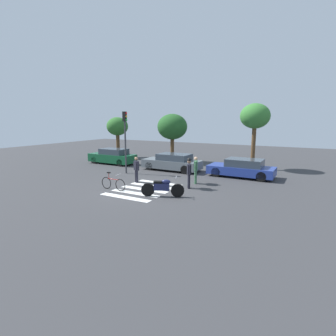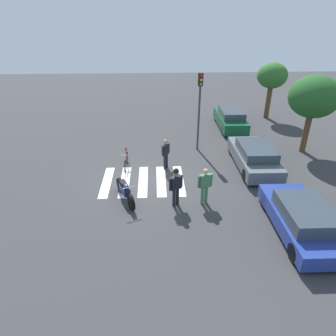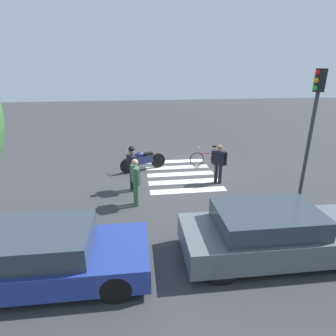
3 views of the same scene
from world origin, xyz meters
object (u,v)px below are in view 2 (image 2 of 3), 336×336
Objects in this scene: car_blue_hatchback at (302,218)px; leaning_bicycle at (126,161)px; officer_on_foot at (166,152)px; traffic_light_pole at (200,100)px; car_green_compact at (230,119)px; pedestrian_bystander at (205,184)px; police_motorcycle at (125,191)px; car_grey_coupe at (254,156)px; officer_by_motorcycle at (176,184)px.

leaning_bicycle is at bearing -128.77° from car_blue_hatchback.
car_blue_hatchback is at bearing 41.60° from officer_on_foot.
car_green_compact is at bearing 142.52° from traffic_light_pole.
car_green_compact is at bearing 160.54° from pedestrian_bystander.
traffic_light_pole is (-7.91, -2.86, 2.41)m from car_blue_hatchback.
traffic_light_pole is at bearing -37.48° from car_green_compact.
police_motorcycle is at bearing -36.76° from car_green_compact.
car_green_compact reaches higher than leaning_bicycle.
car_blue_hatchback is at bearing 19.88° from traffic_light_pole.
police_motorcycle is 7.28m from car_grey_coupe.
car_grey_coupe is 5.43m from car_blue_hatchback.
traffic_light_pole is at bearing 118.51° from leaning_bicycle.
officer_by_motorcycle reaches higher than police_motorcycle.
car_green_compact is (-9.68, 4.64, -0.38)m from officer_by_motorcycle.
leaning_bicycle is 0.39× the size of car_green_compact.
car_green_compact is 5.30m from traffic_light_pole.
traffic_light_pole is at bearing 139.46° from officer_on_foot.
officer_on_foot is (-3.01, 1.92, 0.46)m from police_motorcycle.
leaning_bicycle is 0.37× the size of car_grey_coupe.
police_motorcycle is 0.47× the size of traffic_light_pole.
car_blue_hatchback reaches higher than leaning_bicycle.
pedestrian_bystander is 0.37× the size of car_grey_coupe.
officer_on_foot is 0.37× the size of car_blue_hatchback.
pedestrian_bystander is 0.38× the size of car_green_compact.
car_blue_hatchback is at bearing -0.14° from car_green_compact.
officer_by_motorcycle is at bearing -52.37° from car_grey_coupe.
officer_on_foot is 3.76m from pedestrian_bystander.
pedestrian_bystander is 0.38× the size of car_blue_hatchback.
pedestrian_bystander reaches higher than car_green_compact.
car_grey_coupe is (0.09, 4.75, -0.30)m from officer_on_foot.
car_green_compact is at bearing 143.24° from police_motorcycle.
traffic_light_pole is (-5.92, 1.75, 1.98)m from officer_by_motorcycle.
officer_on_foot is 0.36× the size of traffic_light_pole.
car_green_compact is at bearing 130.51° from leaning_bicycle.
car_grey_coupe is (-3.34, 3.21, -0.33)m from pedestrian_bystander.
officer_by_motorcycle is 0.40× the size of traffic_light_pole.
police_motorcycle is at bearing -32.47° from officer_on_foot.
officer_by_motorcycle is at bearing -16.49° from traffic_light_pole.
leaning_bicycle is at bearing -91.79° from car_grey_coupe.
officer_by_motorcycle is 5.65m from car_grey_coupe.
officer_by_motorcycle is at bearing -113.34° from car_blue_hatchback.
car_green_compact is (-6.15, 4.93, -0.27)m from officer_on_foot.
car_grey_coupe is at bearing 127.63° from officer_by_motorcycle.
officer_on_foot reaches higher than car_blue_hatchback.
police_motorcycle is 0.48× the size of car_green_compact.
car_green_compact is 0.96× the size of car_grey_coupe.
officer_on_foot is 3.77m from traffic_light_pole.
leaning_bicycle is 5.43m from traffic_light_pole.
traffic_light_pole is at bearing 143.75° from police_motorcycle.
traffic_light_pole is (3.76, -2.89, 2.37)m from car_green_compact.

